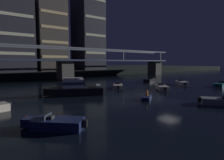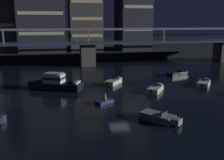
{
  "view_description": "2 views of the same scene",
  "coord_description": "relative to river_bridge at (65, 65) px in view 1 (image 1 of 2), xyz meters",
  "views": [
    {
      "loc": [
        -20.46,
        -14.55,
        5.24
      ],
      "look_at": [
        1.49,
        14.83,
        1.62
      ],
      "focal_mm": 29.1,
      "sensor_mm": 36.0,
      "label": 1
    },
    {
      "loc": [
        -7.51,
        -31.1,
        11.0
      ],
      "look_at": [
        1.3,
        10.94,
        1.38
      ],
      "focal_mm": 41.68,
      "sensor_mm": 36.0,
      "label": 2
    }
  ],
  "objects": [
    {
      "name": "speedboat_far_center",
      "position": [
        21.38,
        -32.93,
        -4.01
      ],
      "size": [
        5.23,
        2.4,
        1.16
      ],
      "color": "#196066",
      "rests_on": "ground"
    },
    {
      "name": "tower_east_tall",
      "position": [
        16.56,
        15.89,
        14.43
      ],
      "size": [
        9.53,
        12.25,
        33.62
      ],
      "color": "#282833",
      "rests_on": "far_riverbank"
    },
    {
      "name": "tower_central",
      "position": [
        1.27,
        17.62,
        10.06
      ],
      "size": [
        9.74,
        13.72,
        24.87
      ],
      "color": "#423D38",
      "rests_on": "far_riverbank"
    },
    {
      "name": "speedboat_far_right",
      "position": [
        2.21,
        -21.6,
        -4.01
      ],
      "size": [
        4.03,
        4.67,
        1.16
      ],
      "color": "beige",
      "rests_on": "ground"
    },
    {
      "name": "ground_plane",
      "position": [
        -0.0,
        -35.41,
        -4.43
      ],
      "size": [
        400.0,
        400.0,
        0.0
      ],
      "primitive_type": "plane",
      "color": "black"
    },
    {
      "name": "speedboat_far_left",
      "position": [
        -15.72,
        -36.15,
        -4.01
      ],
      "size": [
        4.49,
        4.28,
        1.16
      ],
      "color": "#19234C",
      "rests_on": "ground"
    },
    {
      "name": "speedboat_mid_right",
      "position": [
        3.44,
        -40.33,
        -4.01
      ],
      "size": [
        4.06,
        4.65,
        1.16
      ],
      "color": "gray",
      "rests_on": "ground"
    },
    {
      "name": "river_bridge",
      "position": [
        0.0,
        0.0,
        0.0
      ],
      "size": [
        84.03,
        6.4,
        9.38
      ],
      "color": "#4C4944",
      "rests_on": "ground"
    },
    {
      "name": "speedboat_mid_left",
      "position": [
        17.63,
        -26.06,
        -4.01
      ],
      "size": [
        4.08,
        4.64,
        1.16
      ],
      "color": "silver",
      "rests_on": "ground"
    },
    {
      "name": "far_riverbank",
      "position": [
        -0.0,
        48.01,
        -3.33
      ],
      "size": [
        240.0,
        80.0,
        2.2
      ],
      "primitive_type": "cube",
      "color": "black",
      "rests_on": "ground"
    },
    {
      "name": "dinghy_with_paddler",
      "position": [
        -1.46,
        -32.7,
        -4.15
      ],
      "size": [
        2.76,
        2.69,
        1.36
      ],
      "color": "#19234C",
      "rests_on": "ground"
    },
    {
      "name": "tower_west_tall",
      "position": [
        -11.7,
        14.88,
        11.95
      ],
      "size": [
        13.45,
        9.04,
        28.66
      ],
      "color": "#282833",
      "rests_on": "far_riverbank"
    },
    {
      "name": "speedboat_mid_center",
      "position": [
        7.74,
        -28.13,
        -4.01
      ],
      "size": [
        3.99,
        4.69,
        1.16
      ],
      "color": "beige",
      "rests_on": "ground"
    },
    {
      "name": "cabin_cruiser_near_left",
      "position": [
        -8.06,
        -23.54,
        -3.38
      ],
      "size": [
        9.15,
        5.84,
        2.79
      ],
      "color": "black",
      "rests_on": "ground"
    },
    {
      "name": "speedboat_near_right",
      "position": [
        16.93,
        -17.0,
        -4.01
      ],
      "size": [
        5.14,
        2.95,
        1.16
      ],
      "color": "black",
      "rests_on": "ground"
    }
  ]
}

